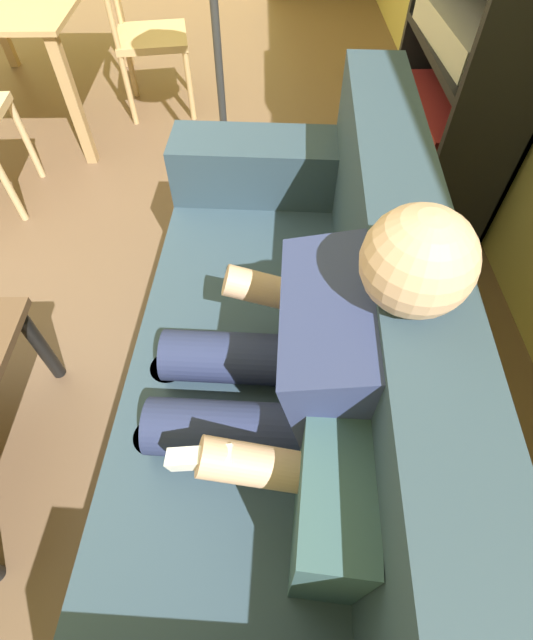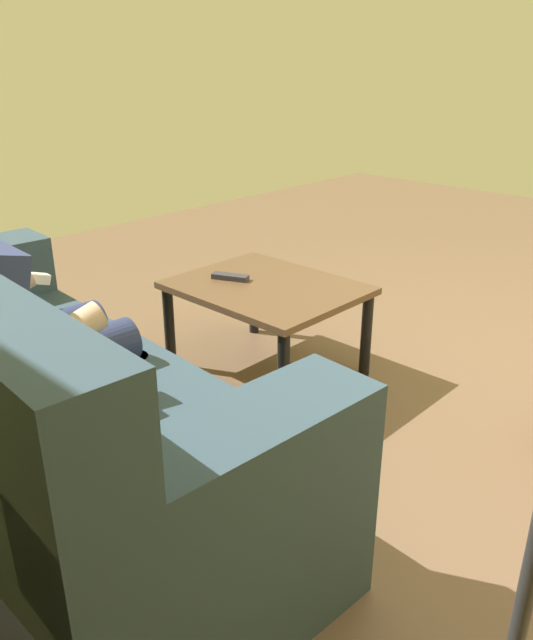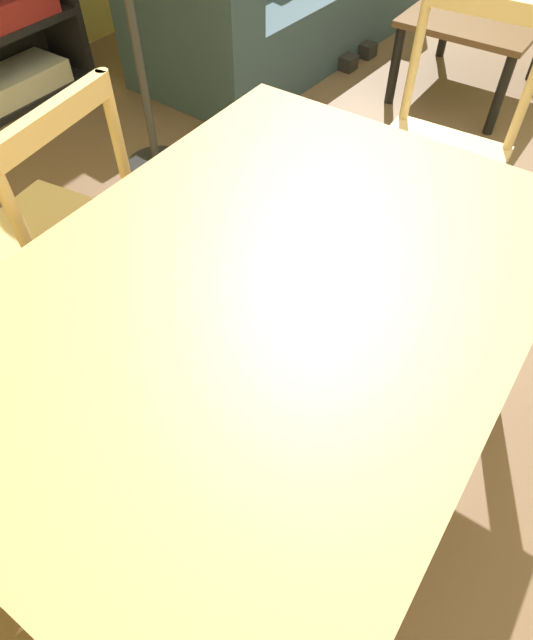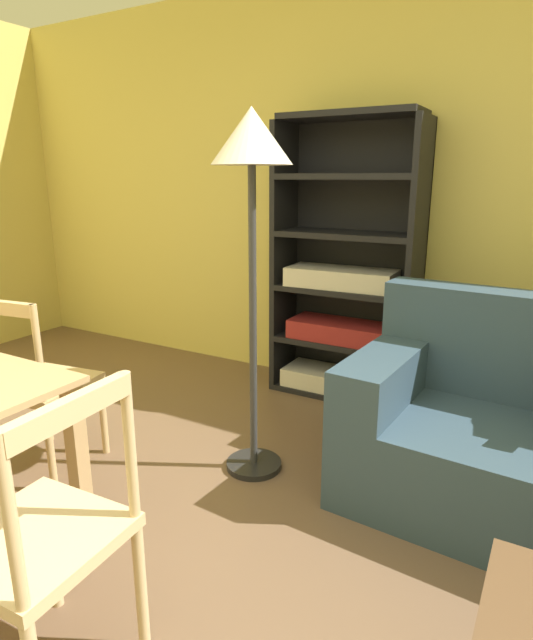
% 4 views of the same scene
% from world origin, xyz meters
% --- Properties ---
extents(couch, '(2.09, 0.97, 0.92)m').
position_xyz_m(couch, '(1.31, 1.68, 0.34)').
color(couch, '#2D4251').
rests_on(couch, ground_plane).
extents(person_lounging, '(0.61, 0.89, 1.11)m').
position_xyz_m(person_lounging, '(1.38, 1.66, 0.57)').
color(person_lounging, navy).
rests_on(person_lounging, ground_plane).
extents(bookshelf, '(0.92, 0.36, 1.80)m').
position_xyz_m(bookshelf, '(-0.16, 2.53, 0.74)').
color(bookshelf, black).
rests_on(bookshelf, ground_plane).
extents(dining_table, '(1.38, 0.99, 0.72)m').
position_xyz_m(dining_table, '(-1.11, 0.14, 0.62)').
color(dining_table, tan).
rests_on(dining_table, ground_plane).
extents(dining_chair_near_wall, '(0.48, 0.48, 0.90)m').
position_xyz_m(dining_chair_near_wall, '(-1.10, 0.90, 0.44)').
color(dining_chair_near_wall, tan).
rests_on(dining_chair_near_wall, ground_plane).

